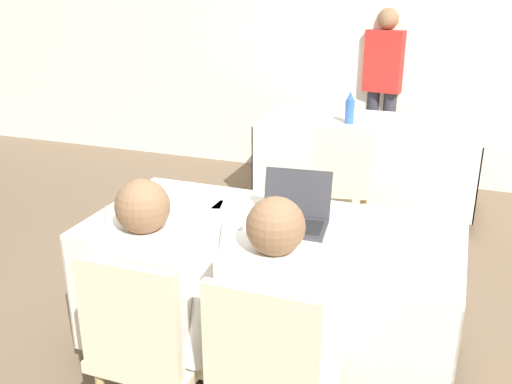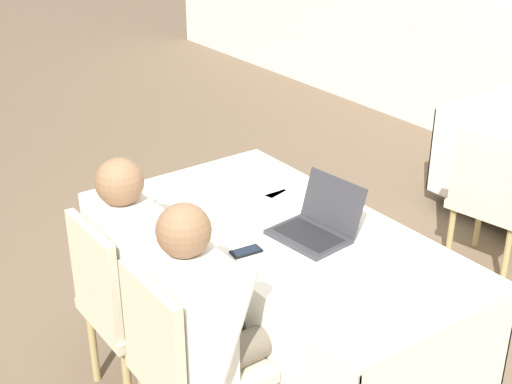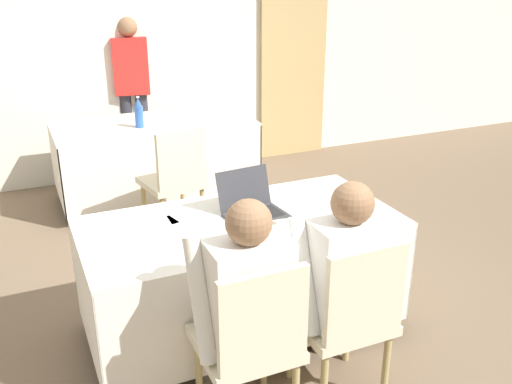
# 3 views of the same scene
# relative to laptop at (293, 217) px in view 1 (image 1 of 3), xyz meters

# --- Properties ---
(ground_plane) EXTENTS (24.00, 24.00, 0.00)m
(ground_plane) POSITION_rel_laptop_xyz_m (-0.09, -0.05, -0.77)
(ground_plane) COLOR brown
(wall_back) EXTENTS (12.00, 0.06, 2.70)m
(wall_back) POSITION_rel_laptop_xyz_m (-0.09, 3.00, 0.58)
(wall_back) COLOR silver
(wall_back) RESTS_ON ground_plane
(conference_table_near) EXTENTS (1.76, 0.86, 0.73)m
(conference_table_near) POSITION_rel_laptop_xyz_m (-0.09, -0.05, -0.22)
(conference_table_near) COLOR white
(conference_table_near) RESTS_ON ground_plane
(conference_table_far) EXTENTS (1.76, 0.86, 0.73)m
(conference_table_far) POSITION_rel_laptop_xyz_m (-0.01, 2.24, -0.22)
(conference_table_far) COLOR white
(conference_table_far) RESTS_ON ground_plane
(laptop) EXTENTS (0.36, 0.34, 0.24)m
(laptop) POSITION_rel_laptop_xyz_m (0.00, 0.00, 0.00)
(laptop) COLOR #333338
(laptop) RESTS_ON conference_table_near
(cell_phone) EXTENTS (0.08, 0.14, 0.01)m
(cell_phone) POSITION_rel_laptop_xyz_m (-0.06, -0.34, -0.04)
(cell_phone) COLOR black
(cell_phone) RESTS_ON conference_table_near
(paper_beside_laptop) EXTENTS (0.21, 0.30, 0.00)m
(paper_beside_laptop) POSITION_rel_laptop_xyz_m (-0.35, 0.03, -0.05)
(paper_beside_laptop) COLOR white
(paper_beside_laptop) RESTS_ON conference_table_near
(paper_centre_table) EXTENTS (0.28, 0.34, 0.00)m
(paper_centre_table) POSITION_rel_laptop_xyz_m (-0.55, 0.18, -0.05)
(paper_centre_table) COLOR white
(paper_centre_table) RESTS_ON conference_table_near
(paper_left_edge) EXTENTS (0.28, 0.34, 0.00)m
(paper_left_edge) POSITION_rel_laptop_xyz_m (0.27, -0.10, -0.05)
(paper_left_edge) COLOR white
(paper_left_edge) RESTS_ON conference_table_near
(water_bottle) EXTENTS (0.07, 0.07, 0.27)m
(water_bottle) POSITION_rel_laptop_xyz_m (-0.16, 2.11, 0.08)
(water_bottle) COLOR #2D5BB7
(water_bottle) RESTS_ON conference_table_far
(chair_near_left) EXTENTS (0.44, 0.44, 0.91)m
(chair_near_left) POSITION_rel_laptop_xyz_m (-0.34, -0.78, -0.27)
(chair_near_left) COLOR tan
(chair_near_left) RESTS_ON ground_plane
(chair_near_right) EXTENTS (0.44, 0.44, 0.91)m
(chair_near_right) POSITION_rel_laptop_xyz_m (0.16, -0.78, -0.27)
(chair_near_right) COLOR tan
(chair_near_right) RESTS_ON ground_plane
(chair_far_spare) EXTENTS (0.51, 0.51, 0.91)m
(chair_far_spare) POSITION_rel_laptop_xyz_m (-0.06, 1.38, -0.27)
(chair_far_spare) COLOR tan
(chair_far_spare) RESTS_ON ground_plane
(person_checkered_shirt) EXTENTS (0.50, 0.52, 1.17)m
(person_checkered_shirt) POSITION_rel_laptop_xyz_m (-0.34, -0.68, -0.11)
(person_checkered_shirt) COLOR #665B4C
(person_checkered_shirt) RESTS_ON ground_plane
(person_white_shirt) EXTENTS (0.50, 0.52, 1.17)m
(person_white_shirt) POSITION_rel_laptop_xyz_m (0.16, -0.68, -0.11)
(person_white_shirt) COLOR #665B4C
(person_white_shirt) RESTS_ON ground_plane
(person_red_shirt) EXTENTS (0.37, 0.26, 1.59)m
(person_red_shirt) POSITION_rel_laptop_xyz_m (-0.03, 2.97, 0.14)
(person_red_shirt) COLOR #33333D
(person_red_shirt) RESTS_ON ground_plane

